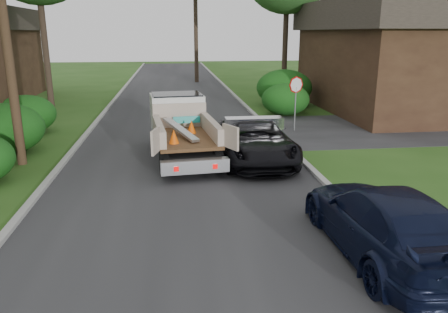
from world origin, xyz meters
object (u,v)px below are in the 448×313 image
utility_pole (2,5)px  black_pickup (255,140)px  stop_sign (296,92)px  flatbed_truck (180,123)px  navy_suv (385,222)px  house_right (406,54)px

utility_pole → black_pickup: (8.00, -0.48, -4.46)m
stop_sign → flatbed_truck: (-5.25, -3.16, -0.64)m
navy_suv → black_pickup: bearing=-80.5°
black_pickup → navy_suv: (1.28, -7.00, 0.00)m
utility_pole → stop_sign: bearing=20.6°
flatbed_truck → black_pickup: (2.57, -1.34, -0.42)m
utility_pole → flatbed_truck: (5.43, 0.86, -4.04)m
utility_pole → house_right: utility_pole is taller
stop_sign → navy_suv: (-1.40, -11.50, -1.06)m
utility_pole → house_right: (18.48, 9.02, -2.01)m
stop_sign → navy_suv: bearing=-96.9°
black_pickup → flatbed_truck: bearing=153.6°
house_right → navy_suv: 19.05m
stop_sign → flatbed_truck: size_ratio=0.44×
utility_pole → flatbed_truck: utility_pole is taller
utility_pole → navy_suv: size_ratio=2.01×
flatbed_truck → black_pickup: bearing=-33.1°
flatbed_truck → navy_suv: 9.19m
stop_sign → house_right: size_ratio=0.19×
stop_sign → black_pickup: (-2.68, -4.50, -1.06)m
flatbed_truck → black_pickup: 2.93m
stop_sign → black_pickup: stop_sign is taller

